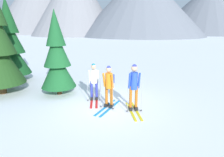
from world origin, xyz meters
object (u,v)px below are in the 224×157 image
(skier_in_white, at_px, (94,81))
(skier_in_blue, at_px, (134,85))
(skier_in_orange, at_px, (109,84))
(pine_tree_near, at_px, (10,44))
(pine_tree_far, at_px, (57,57))

(skier_in_white, bearing_deg, skier_in_blue, -30.32)
(skier_in_white, distance_m, skier_in_blue, 1.97)
(skier_in_white, bearing_deg, skier_in_orange, -45.63)
(pine_tree_near, bearing_deg, skier_in_blue, -28.27)
(skier_in_orange, bearing_deg, skier_in_blue, -14.33)
(skier_in_white, xyz_separation_m, skier_in_orange, (0.73, -0.74, 0.07))
(skier_in_orange, bearing_deg, skier_in_white, 134.37)
(skier_in_white, relative_size, pine_tree_near, 0.37)
(skier_in_white, xyz_separation_m, pine_tree_far, (-1.80, 0.65, 0.91))
(skier_in_blue, height_order, pine_tree_far, pine_tree_far)
(pine_tree_near, xyz_separation_m, pine_tree_far, (3.41, -2.07, -0.37))
(skier_in_white, relative_size, skier_in_orange, 1.01)
(skier_in_orange, xyz_separation_m, skier_in_blue, (0.97, -0.25, 0.06))
(skier_in_white, bearing_deg, pine_tree_near, 152.41)
(skier_in_blue, bearing_deg, pine_tree_near, 151.73)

